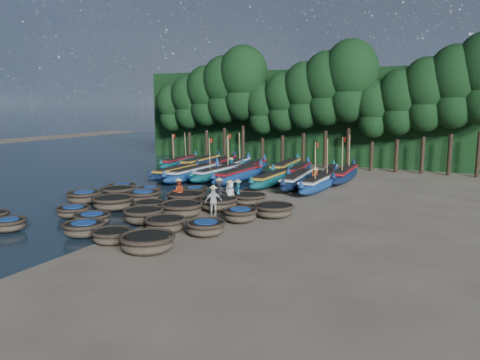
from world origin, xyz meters
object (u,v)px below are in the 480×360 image
at_px(coracle_13, 181,209).
at_px(coracle_17, 186,198).
at_px(coracle_9, 206,227).
at_px(long_boat_11, 222,163).
at_px(long_boat_12, 234,166).
at_px(fisherman_0, 230,194).
at_px(coracle_18, 218,203).
at_px(long_boat_5, 239,175).
at_px(coracle_3, 112,236).
at_px(long_boat_6, 273,179).
at_px(coracle_1, 9,224).
at_px(long_boat_16, 330,173).
at_px(coracle_7, 143,215).
at_px(coracle_5, 74,211).
at_px(coracle_22, 195,191).
at_px(coracle_15, 118,192).
at_px(fisherman_6, 315,178).
at_px(long_boat_8, 320,183).
at_px(long_boat_13, 251,168).
at_px(coracle_14, 240,215).
at_px(coracle_8, 165,224).
at_px(long_boat_17, 344,174).
at_px(coracle_10, 84,197).
at_px(coracle_2, 84,228).
at_px(coracle_24, 249,199).
at_px(long_boat_9, 180,162).
at_px(long_boat_7, 297,180).
at_px(long_boat_14, 286,167).
at_px(fisherman_2, 179,191).
at_px(fisherman_5, 231,167).
at_px(coracle_12, 149,206).
at_px(fisherman_3, 219,192).
at_px(coracle_19, 274,210).
at_px(coracle_16, 143,196).
at_px(coracle_11, 113,202).
at_px(coracle_23, 223,195).
at_px(fisherman_4, 213,200).
at_px(long_boat_2, 176,172).
at_px(coracle_21, 150,190).
at_px(long_boat_10, 200,163).
at_px(coracle_4, 147,242).
at_px(coracle_20, 122,188).

xyz_separation_m(coracle_13, coracle_17, (-1.46, 2.71, -0.00)).
height_order(coracle_9, long_boat_11, long_boat_11).
distance_m(long_boat_12, fisherman_0, 15.25).
bearing_deg(coracle_18, long_boat_5, 109.26).
xyz_separation_m(coracle_3, long_boat_6, (0.86, 17.70, 0.17)).
xyz_separation_m(coracle_1, coracle_9, (9.42, 3.78, 0.04)).
xyz_separation_m(coracle_18, long_boat_16, (2.77, 15.26, 0.02)).
xyz_separation_m(coracle_7, coracle_18, (2.13, 4.57, -0.02)).
distance_m(coracle_5, coracle_22, 8.90).
xyz_separation_m(coracle_15, fisherman_6, (11.02, 9.48, 0.39)).
bearing_deg(long_boat_8, long_boat_13, 148.62).
distance_m(coracle_14, fisherman_6, 11.50).
bearing_deg(coracle_8, long_boat_17, 77.43).
xyz_separation_m(coracle_10, long_boat_13, (4.36, 16.56, 0.10)).
bearing_deg(coracle_5, coracle_7, 7.47).
height_order(coracle_2, coracle_24, coracle_24).
relative_size(long_boat_9, fisherman_6, 4.51).
height_order(long_boat_7, long_boat_14, long_boat_14).
distance_m(fisherman_2, fisherman_5, 12.24).
xyz_separation_m(long_boat_9, long_boat_14, (11.33, 0.65, 0.06)).
relative_size(coracle_12, long_boat_6, 0.25).
height_order(coracle_14, long_boat_13, long_boat_13).
xyz_separation_m(long_boat_7, fisherman_5, (-7.22, 2.72, 0.25)).
bearing_deg(coracle_24, long_boat_5, 120.19).
bearing_deg(coracle_9, coracle_10, 164.88).
height_order(coracle_2, fisherman_3, fisherman_3).
height_order(coracle_19, coracle_24, coracle_19).
distance_m(coracle_7, coracle_19, 7.33).
relative_size(coracle_16, long_boat_13, 0.27).
distance_m(coracle_11, coracle_18, 6.47).
xyz_separation_m(coracle_2, coracle_8, (3.16, 2.34, 0.03)).
xyz_separation_m(coracle_22, long_boat_6, (3.28, 6.36, 0.18)).
bearing_deg(long_boat_9, coracle_19, -49.61).
height_order(coracle_23, fisherman_2, fisherman_2).
relative_size(coracle_17, long_boat_8, 0.31).
xyz_separation_m(coracle_9, fisherman_4, (-1.66, 3.75, 0.51)).
bearing_deg(coracle_18, coracle_14, -38.69).
xyz_separation_m(long_boat_2, long_boat_12, (2.97, 5.41, 0.06)).
xyz_separation_m(coracle_21, long_boat_14, (5.05, 13.94, 0.23)).
xyz_separation_m(coracle_14, fisherman_6, (0.71, 11.47, 0.42)).
xyz_separation_m(coracle_15, long_boat_10, (-2.58, 15.27, 0.12)).
relative_size(coracle_21, long_boat_16, 0.23).
bearing_deg(coracle_5, coracle_4, -23.07).
bearing_deg(coracle_14, fisherman_2, 156.35).
distance_m(long_boat_11, long_boat_14, 6.76).
xyz_separation_m(coracle_4, coracle_13, (-2.25, 6.15, 0.01)).
bearing_deg(long_boat_14, long_boat_13, -157.26).
height_order(coracle_3, fisherman_0, fisherman_0).
bearing_deg(coracle_24, coracle_19, -41.09).
bearing_deg(coracle_20, fisherman_5, 71.63).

